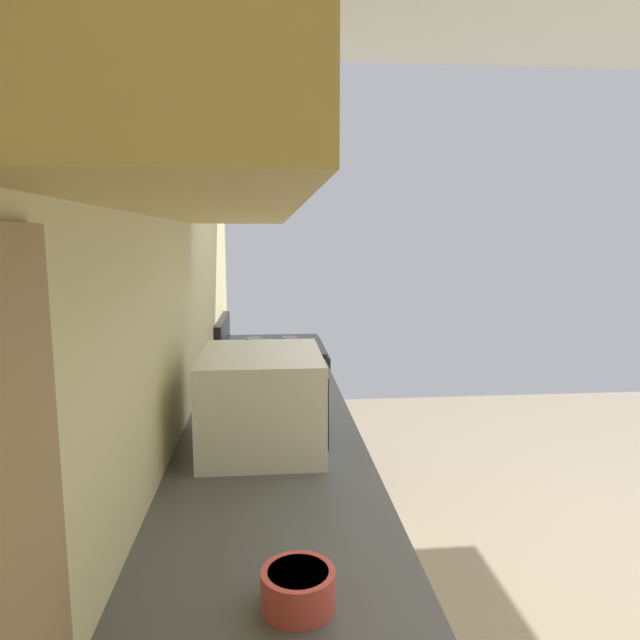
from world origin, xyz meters
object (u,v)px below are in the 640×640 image
(microwave, at_px, (262,399))
(oven_range, at_px, (273,415))
(kettle, at_px, (279,358))
(bowl, at_px, (298,587))

(microwave, bearing_deg, oven_range, -1.40)
(microwave, bearing_deg, kettle, -4.12)
(microwave, bearing_deg, bowl, -175.00)
(bowl, xyz_separation_m, kettle, (1.77, 0.00, 0.03))
(bowl, bearing_deg, kettle, 0.00)
(microwave, relative_size, kettle, 2.75)
(bowl, relative_size, kettle, 0.80)
(bowl, distance_m, kettle, 1.78)
(oven_range, relative_size, kettle, 6.37)
(microwave, relative_size, bowl, 3.43)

